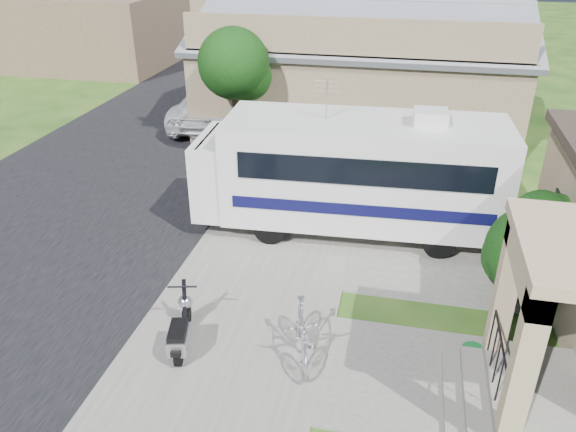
% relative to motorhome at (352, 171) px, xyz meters
% --- Properties ---
extents(ground, '(120.00, 120.00, 0.00)m').
position_rel_motorhome_xyz_m(ground, '(-0.78, -4.52, -1.76)').
color(ground, '#1A3F11').
extents(street_slab, '(9.00, 80.00, 0.02)m').
position_rel_motorhome_xyz_m(street_slab, '(-8.28, 5.48, -1.75)').
color(street_slab, black).
rests_on(street_slab, ground).
extents(sidewalk_slab, '(4.00, 80.00, 0.06)m').
position_rel_motorhome_xyz_m(sidewalk_slab, '(-1.78, 5.48, -1.73)').
color(sidewalk_slab, '#605E56').
rests_on(sidewalk_slab, ground).
extents(driveway_slab, '(7.00, 6.00, 0.05)m').
position_rel_motorhome_xyz_m(driveway_slab, '(0.72, -0.02, -1.74)').
color(driveway_slab, '#605E56').
rests_on(driveway_slab, ground).
extents(walk_slab, '(4.00, 3.00, 0.05)m').
position_rel_motorhome_xyz_m(walk_slab, '(2.22, -5.52, -1.74)').
color(walk_slab, '#605E56').
rests_on(walk_slab, ground).
extents(warehouse, '(12.50, 8.40, 5.04)m').
position_rel_motorhome_xyz_m(warehouse, '(-0.78, 9.45, 0.23)').
color(warehouse, '#755F49').
rests_on(warehouse, ground).
extents(distant_bldg_far, '(10.00, 8.00, 4.00)m').
position_rel_motorhome_xyz_m(distant_bldg_far, '(-17.78, 17.48, 0.24)').
color(distant_bldg_far, brown).
rests_on(distant_bldg_far, ground).
extents(distant_bldg_near, '(8.00, 7.00, 3.20)m').
position_rel_motorhome_xyz_m(distant_bldg_near, '(-15.78, 29.48, -0.16)').
color(distant_bldg_near, '#755F49').
rests_on(distant_bldg_near, ground).
extents(street_tree_a, '(2.44, 2.40, 4.58)m').
position_rel_motorhome_xyz_m(street_tree_a, '(-4.48, 4.53, 1.49)').
color(street_tree_a, '#312115').
rests_on(street_tree_a, ground).
extents(street_tree_b, '(2.44, 2.40, 4.73)m').
position_rel_motorhome_xyz_m(street_tree_b, '(-4.48, 14.53, 1.63)').
color(street_tree_b, '#312115').
rests_on(street_tree_b, ground).
extents(street_tree_c, '(2.44, 2.40, 4.42)m').
position_rel_motorhome_xyz_m(street_tree_c, '(-4.48, 23.53, 1.34)').
color(street_tree_c, '#312115').
rests_on(street_tree_c, ground).
extents(motorhome, '(8.12, 2.95, 4.10)m').
position_rel_motorhome_xyz_m(motorhome, '(0.00, 0.00, 0.00)').
color(motorhome, silver).
rests_on(motorhome, ground).
extents(shrub, '(2.20, 2.10, 2.70)m').
position_rel_motorhome_xyz_m(shrub, '(4.25, -2.44, -0.38)').
color(shrub, '#312115').
rests_on(shrub, ground).
extents(scooter, '(0.75, 1.66, 1.10)m').
position_rel_motorhome_xyz_m(scooter, '(-2.62, -5.64, -1.27)').
color(scooter, black).
rests_on(scooter, ground).
extents(bicycle, '(1.03, 1.98, 1.15)m').
position_rel_motorhome_xyz_m(bicycle, '(-0.26, -5.38, -1.19)').
color(bicycle, '#A7A6AE').
rests_on(bicycle, ground).
extents(pickup_truck, '(3.30, 6.09, 1.62)m').
position_rel_motorhome_xyz_m(pickup_truck, '(-6.70, 8.08, -0.95)').
color(pickup_truck, silver).
rests_on(pickup_truck, ground).
extents(van, '(3.53, 6.84, 1.90)m').
position_rel_motorhome_xyz_m(van, '(-7.19, 15.12, -0.81)').
color(van, silver).
rests_on(van, ground).
extents(garden_hose, '(0.45, 0.45, 0.20)m').
position_rel_motorhome_xyz_m(garden_hose, '(2.98, -4.67, -1.66)').
color(garden_hose, '#135F27').
rests_on(garden_hose, ground).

